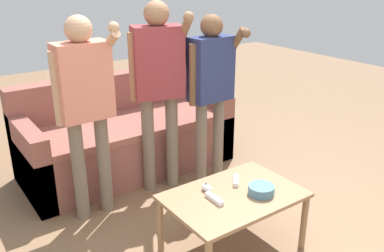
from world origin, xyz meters
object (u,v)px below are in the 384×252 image
at_px(snack_bowl, 261,190).
at_px(game_remote_nunchuk, 207,188).
at_px(game_remote_wand_near, 261,189).
at_px(player_right, 211,82).
at_px(couch, 125,137).
at_px(coffee_table, 234,201).
at_px(player_left, 85,96).
at_px(player_center, 158,77).
at_px(game_remote_wand_spare, 236,180).
at_px(game_remote_wand_far, 214,199).

height_order(snack_bowl, game_remote_nunchuk, snack_bowl).
bearing_deg(snack_bowl, game_remote_wand_near, 49.59).
bearing_deg(player_right, couch, 124.72).
relative_size(coffee_table, game_remote_nunchuk, 10.05).
xyz_separation_m(game_remote_nunchuk, player_left, (-0.47, 0.83, 0.51)).
bearing_deg(player_center, game_remote_wand_spare, -86.56).
height_order(couch, game_remote_wand_near, couch).
bearing_deg(player_right, player_left, 174.32).
distance_m(player_left, game_remote_wand_spare, 1.22).
distance_m(player_left, game_remote_wand_near, 1.39).
xyz_separation_m(game_remote_wand_near, game_remote_wand_far, (-0.33, 0.08, -0.00)).
bearing_deg(game_remote_wand_near, game_remote_wand_far, 165.47).
bearing_deg(game_remote_wand_near, player_center, 95.63).
bearing_deg(snack_bowl, game_remote_nunchuk, 138.73).
relative_size(couch, game_remote_wand_near, 12.42).
xyz_separation_m(player_left, game_remote_wand_far, (0.43, -0.96, -0.52)).
height_order(player_center, game_remote_wand_near, player_center).
distance_m(coffee_table, game_remote_wand_far, 0.17).
bearing_deg(game_remote_nunchuk, game_remote_wand_far, -106.26).
height_order(player_center, game_remote_wand_far, player_center).
bearing_deg(snack_bowl, player_left, 124.52).
height_order(game_remote_wand_near, game_remote_wand_far, same).
xyz_separation_m(couch, game_remote_wand_near, (0.18, -1.63, 0.14)).
distance_m(couch, game_remote_wand_near, 1.65).
height_order(game_remote_nunchuk, game_remote_wand_spare, game_remote_nunchuk).
height_order(snack_bowl, player_left, player_left).
height_order(couch, coffee_table, couch).
distance_m(player_center, game_remote_wand_far, 1.18).
distance_m(couch, game_remote_wand_far, 1.56).
bearing_deg(coffee_table, player_center, 86.59).
height_order(game_remote_wand_near, game_remote_wand_spare, same).
xyz_separation_m(couch, game_remote_wand_far, (-0.14, -1.55, 0.14)).
height_order(couch, game_remote_wand_far, couch).
height_order(player_right, game_remote_wand_far, player_right).
relative_size(coffee_table, snack_bowl, 5.14).
bearing_deg(game_remote_wand_spare, snack_bowl, -81.07).
xyz_separation_m(snack_bowl, player_right, (0.32, 0.96, 0.47)).
relative_size(couch, coffee_table, 2.18).
height_order(player_left, game_remote_wand_near, player_left).
bearing_deg(game_remote_wand_far, couch, 84.68).
height_order(snack_bowl, player_right, player_right).
bearing_deg(coffee_table, player_right, 61.50).
relative_size(coffee_table, game_remote_wand_spare, 6.65).
bearing_deg(coffee_table, game_remote_wand_spare, 44.24).
bearing_deg(snack_bowl, player_right, 71.64).
distance_m(couch, player_center, 0.87).
bearing_deg(game_remote_nunchuk, player_right, 51.09).
xyz_separation_m(snack_bowl, game_remote_wand_far, (-0.30, 0.11, -0.01)).
xyz_separation_m(couch, game_remote_nunchuk, (-0.11, -1.42, 0.14)).
distance_m(snack_bowl, game_remote_wand_near, 0.03).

